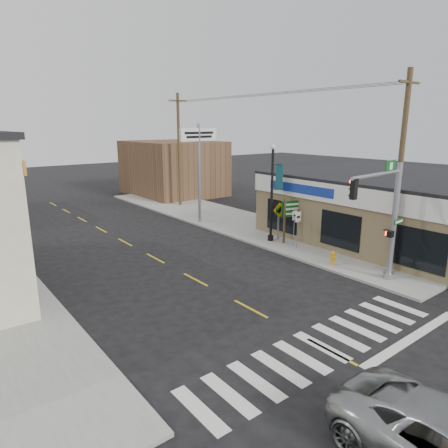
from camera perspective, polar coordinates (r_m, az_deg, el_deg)
ground at (r=14.24m, az=15.07°, el=-17.20°), size 140.00×140.00×0.00m
sidewalk_right at (r=28.56m, az=5.30°, el=-0.68°), size 6.00×38.00×0.13m
center_line at (r=19.49m, az=-4.11°, el=-7.91°), size 0.12×56.00×0.01m
crosswalk at (r=14.44m, az=13.75°, el=-16.62°), size 11.00×2.20×0.01m
thrift_store at (r=28.26m, az=23.54°, el=2.08°), size 12.00×14.00×4.00m
bldg_distant_right at (r=43.34m, az=-7.30°, el=7.96°), size 8.00×10.00×5.60m
traffic_signal_pole at (r=19.32m, az=22.32°, el=1.71°), size 4.47×0.37×5.66m
guide_sign at (r=25.03m, az=9.75°, el=1.53°), size 1.61×0.14×2.82m
fire_hydrant at (r=21.69m, az=15.29°, el=-4.60°), size 0.23×0.23×0.74m
ped_crossing_sign at (r=25.27m, az=7.90°, el=1.40°), size 0.94×0.07×2.43m
lamp_post at (r=24.83m, az=6.98°, el=5.41°), size 0.78×0.61×5.99m
dance_center_sign at (r=29.46m, az=-3.61°, el=10.57°), size 3.40×0.21×7.22m
bare_tree at (r=23.44m, az=19.99°, el=4.88°), size 2.39×2.39×4.78m
shrub_front at (r=23.50m, az=23.51°, el=-3.56°), size 1.38×1.38×1.04m
shrub_back at (r=26.43m, az=11.62°, el=-1.09°), size 1.04×1.04×0.78m
utility_pole_near at (r=20.67m, az=23.78°, el=6.69°), size 1.67×0.25×9.62m
utility_pole_far at (r=36.31m, az=-6.44°, el=10.58°), size 1.71×0.26×9.82m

